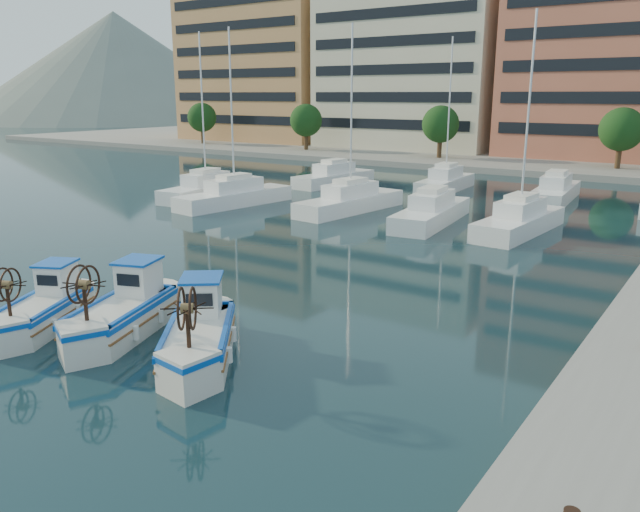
% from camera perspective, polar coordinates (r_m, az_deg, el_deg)
% --- Properties ---
extents(ground, '(300.00, 300.00, 0.00)m').
position_cam_1_polar(ground, '(19.30, -17.98, -8.54)').
color(ground, '#17323B').
rests_on(ground, ground).
extents(hill_west, '(180.00, 180.00, 60.00)m').
position_cam_1_polar(hill_west, '(196.02, -17.71, 11.76)').
color(hill_west, slate).
rests_on(hill_west, ground).
extents(yacht_marina, '(39.32, 23.79, 11.50)m').
position_cam_1_polar(yacht_marina, '(42.78, 11.49, 5.12)').
color(yacht_marina, white).
rests_on(yacht_marina, ground).
extents(fishing_boat_a, '(3.15, 4.10, 2.47)m').
position_cam_1_polar(fishing_boat_a, '(22.04, -23.92, -4.31)').
color(fishing_boat_a, silver).
rests_on(fishing_boat_a, ground).
extents(fishing_boat_b, '(3.14, 4.55, 2.74)m').
position_cam_1_polar(fishing_boat_b, '(20.58, -17.50, -4.79)').
color(fishing_boat_b, silver).
rests_on(fishing_boat_b, ground).
extents(fishing_boat_c, '(3.93, 4.33, 2.70)m').
position_cam_1_polar(fishing_boat_c, '(18.20, -10.99, -6.96)').
color(fishing_boat_c, silver).
rests_on(fishing_boat_c, ground).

